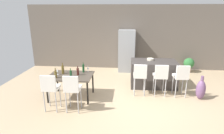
{
  "coord_description": "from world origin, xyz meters",
  "views": [
    {
      "loc": [
        -0.42,
        -5.66,
        2.62
      ],
      "look_at": [
        -0.91,
        0.17,
        0.85
      ],
      "focal_mm": 29.79,
      "sensor_mm": 36.0,
      "label": 1
    }
  ],
  "objects_px": {
    "bar_chair_right": "(181,76)",
    "floor_vase": "(201,90)",
    "dining_chair_far": "(72,88)",
    "wine_bottle_corner": "(78,72)",
    "dining_table": "(71,77)",
    "refrigerator": "(127,51)",
    "wine_glass_left": "(88,68)",
    "wine_bottle_near": "(63,69)",
    "wine_bottle_right": "(71,74)",
    "wine_glass_far": "(57,71)",
    "wine_bottle_inner": "(56,74)",
    "dining_chair_near": "(50,87)",
    "wine_bottle_middle": "(83,68)",
    "fruit_bowl": "(150,59)",
    "potted_plant": "(189,64)",
    "bar_chair_middle": "(161,75)",
    "kitchen_island": "(153,73)",
    "bar_chair_left": "(140,75)"
  },
  "relations": [
    {
      "from": "wine_bottle_inner",
      "to": "dining_chair_near",
      "type": "bearing_deg",
      "value": -83.78
    },
    {
      "from": "bar_chair_middle",
      "to": "dining_chair_far",
      "type": "bearing_deg",
      "value": -154.25
    },
    {
      "from": "floor_vase",
      "to": "potted_plant",
      "type": "xyz_separation_m",
      "value": [
        0.44,
        2.67,
        0.07
      ]
    },
    {
      "from": "bar_chair_right",
      "to": "wine_glass_far",
      "type": "bearing_deg",
      "value": -175.23
    },
    {
      "from": "bar_chair_right",
      "to": "wine_bottle_middle",
      "type": "xyz_separation_m",
      "value": [
        -3.07,
        -0.03,
        0.17
      ]
    },
    {
      "from": "wine_bottle_middle",
      "to": "fruit_bowl",
      "type": "distance_m",
      "value": 2.44
    },
    {
      "from": "bar_chair_middle",
      "to": "bar_chair_right",
      "type": "height_order",
      "value": "same"
    },
    {
      "from": "wine_glass_left",
      "to": "floor_vase",
      "type": "bearing_deg",
      "value": -2.8
    },
    {
      "from": "wine_bottle_corner",
      "to": "wine_bottle_near",
      "type": "relative_size",
      "value": 0.82
    },
    {
      "from": "wine_bottle_right",
      "to": "wine_glass_far",
      "type": "distance_m",
      "value": 0.55
    },
    {
      "from": "wine_bottle_corner",
      "to": "wine_bottle_right",
      "type": "bearing_deg",
      "value": -121.18
    },
    {
      "from": "dining_chair_near",
      "to": "wine_bottle_right",
      "type": "xyz_separation_m",
      "value": [
        0.38,
        0.63,
        0.16
      ]
    },
    {
      "from": "fruit_bowl",
      "to": "wine_bottle_right",
      "type": "bearing_deg",
      "value": -148.04
    },
    {
      "from": "kitchen_island",
      "to": "wine_glass_left",
      "type": "relative_size",
      "value": 9.2
    },
    {
      "from": "kitchen_island",
      "to": "bar_chair_middle",
      "type": "bearing_deg",
      "value": -83.32
    },
    {
      "from": "kitchen_island",
      "to": "wine_bottle_inner",
      "type": "distance_m",
      "value": 3.38
    },
    {
      "from": "kitchen_island",
      "to": "bar_chair_middle",
      "type": "height_order",
      "value": "bar_chair_middle"
    },
    {
      "from": "kitchen_island",
      "to": "wine_bottle_right",
      "type": "relative_size",
      "value": 5.65
    },
    {
      "from": "wine_bottle_corner",
      "to": "dining_table",
      "type": "bearing_deg",
      "value": -172.22
    },
    {
      "from": "dining_chair_near",
      "to": "fruit_bowl",
      "type": "xyz_separation_m",
      "value": [
        2.84,
        2.17,
        0.26
      ]
    },
    {
      "from": "dining_chair_near",
      "to": "potted_plant",
      "type": "bearing_deg",
      "value": 38.25
    },
    {
      "from": "dining_chair_far",
      "to": "wine_bottle_corner",
      "type": "relative_size",
      "value": 3.7
    },
    {
      "from": "wine_bottle_inner",
      "to": "kitchen_island",
      "type": "bearing_deg",
      "value": 25.69
    },
    {
      "from": "dining_chair_near",
      "to": "fruit_bowl",
      "type": "distance_m",
      "value": 3.59
    },
    {
      "from": "dining_table",
      "to": "refrigerator",
      "type": "distance_m",
      "value": 3.36
    },
    {
      "from": "wine_bottle_inner",
      "to": "wine_glass_left",
      "type": "bearing_deg",
      "value": 38.11
    },
    {
      "from": "bar_chair_middle",
      "to": "refrigerator",
      "type": "relative_size",
      "value": 0.57
    },
    {
      "from": "wine_glass_left",
      "to": "refrigerator",
      "type": "distance_m",
      "value": 2.78
    },
    {
      "from": "wine_bottle_middle",
      "to": "wine_bottle_near",
      "type": "distance_m",
      "value": 0.64
    },
    {
      "from": "kitchen_island",
      "to": "dining_table",
      "type": "height_order",
      "value": "kitchen_island"
    },
    {
      "from": "wine_bottle_near",
      "to": "wine_bottle_right",
      "type": "distance_m",
      "value": 0.49
    },
    {
      "from": "bar_chair_left",
      "to": "wine_bottle_near",
      "type": "height_order",
      "value": "wine_bottle_near"
    },
    {
      "from": "kitchen_island",
      "to": "bar_chair_right",
      "type": "distance_m",
      "value": 1.15
    },
    {
      "from": "wine_glass_far",
      "to": "dining_chair_far",
      "type": "bearing_deg",
      "value": -50.86
    },
    {
      "from": "bar_chair_right",
      "to": "wine_glass_left",
      "type": "xyz_separation_m",
      "value": [
        -2.93,
        0.04,
        0.17
      ]
    },
    {
      "from": "wine_bottle_corner",
      "to": "fruit_bowl",
      "type": "distance_m",
      "value": 2.66
    },
    {
      "from": "bar_chair_middle",
      "to": "dining_chair_near",
      "type": "relative_size",
      "value": 1.0
    },
    {
      "from": "dining_table",
      "to": "potted_plant",
      "type": "height_order",
      "value": "dining_table"
    },
    {
      "from": "bar_chair_left",
      "to": "dining_chair_near",
      "type": "height_order",
      "value": "same"
    },
    {
      "from": "bar_chair_right",
      "to": "floor_vase",
      "type": "height_order",
      "value": "bar_chair_right"
    },
    {
      "from": "dining_table",
      "to": "wine_glass_left",
      "type": "distance_m",
      "value": 0.64
    },
    {
      "from": "wine_bottle_near",
      "to": "fruit_bowl",
      "type": "height_order",
      "value": "wine_bottle_near"
    },
    {
      "from": "floor_vase",
      "to": "wine_bottle_near",
      "type": "bearing_deg",
      "value": -178.79
    },
    {
      "from": "dining_chair_near",
      "to": "dining_chair_far",
      "type": "xyz_separation_m",
      "value": [
        0.59,
        0.0,
        0.0
      ]
    },
    {
      "from": "potted_plant",
      "to": "fruit_bowl",
      "type": "bearing_deg",
      "value": -140.42
    },
    {
      "from": "bar_chair_left",
      "to": "wine_bottle_right",
      "type": "xyz_separation_m",
      "value": [
        -2.05,
        -0.56,
        0.16
      ]
    },
    {
      "from": "bar_chair_left",
      "to": "dining_chair_far",
      "type": "height_order",
      "value": "same"
    },
    {
      "from": "wine_bottle_inner",
      "to": "wine_glass_left",
      "type": "relative_size",
      "value": 1.69
    },
    {
      "from": "wine_glass_far",
      "to": "dining_chair_near",
      "type": "bearing_deg",
      "value": -82.45
    },
    {
      "from": "wine_glass_far",
      "to": "dining_table",
      "type": "bearing_deg",
      "value": -4.55
    }
  ]
}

